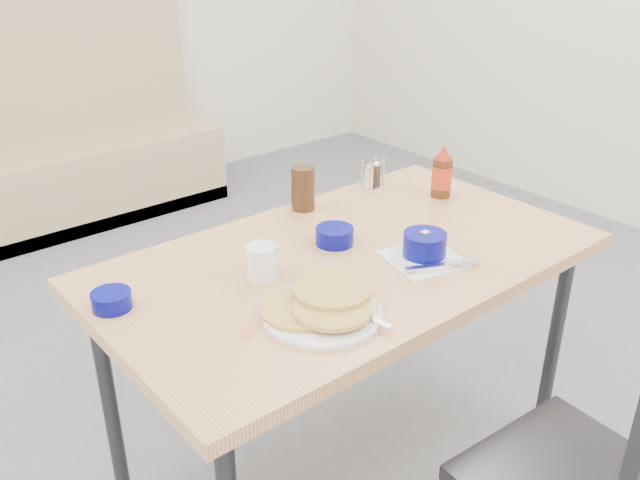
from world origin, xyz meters
TOP-DOWN VIEW (x-y plane):
  - booth_bench at (0.00, 2.78)m, footprint 1.90×0.56m
  - dining_table at (0.00, 0.25)m, footprint 1.40×0.80m
  - diner_chair at (0.02, -0.58)m, footprint 0.45×0.45m
  - pancake_plate at (-0.26, 0.05)m, footprint 0.29×0.30m
  - coffee_mug at (-0.26, 0.30)m, footprint 0.12×0.08m
  - grits_setting at (0.14, 0.10)m, footprint 0.23×0.25m
  - creamer_bowl at (-0.63, 0.40)m, footprint 0.10×0.10m
  - butter_bowl at (0.02, 0.33)m, footprint 0.11×0.11m
  - amber_tumbler at (0.11, 0.59)m, footprint 0.08×0.08m
  - condiment_caddy at (0.41, 0.59)m, footprint 0.09×0.06m
  - syrup_bottle at (0.53, 0.38)m, footprint 0.07×0.07m
  - sugar_wrapper at (-0.43, 0.10)m, footprint 0.05×0.04m

SIDE VIEW (x-z plane):
  - booth_bench at x=0.00m, z-range -0.26..0.96m
  - diner_chair at x=0.02m, z-range 0.07..1.02m
  - dining_table at x=0.00m, z-range 0.32..1.08m
  - sugar_wrapper at x=-0.43m, z-range 0.76..0.76m
  - pancake_plate at x=-0.26m, z-range 0.76..0.81m
  - creamer_bowl at x=-0.63m, z-range 0.76..0.80m
  - butter_bowl at x=0.02m, z-range 0.76..0.81m
  - grits_setting at x=0.14m, z-range 0.75..0.84m
  - condiment_caddy at x=0.41m, z-range 0.74..0.85m
  - coffee_mug at x=-0.26m, z-range 0.76..0.85m
  - amber_tumbler at x=0.11m, z-range 0.76..0.90m
  - syrup_bottle at x=0.53m, z-range 0.75..0.93m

